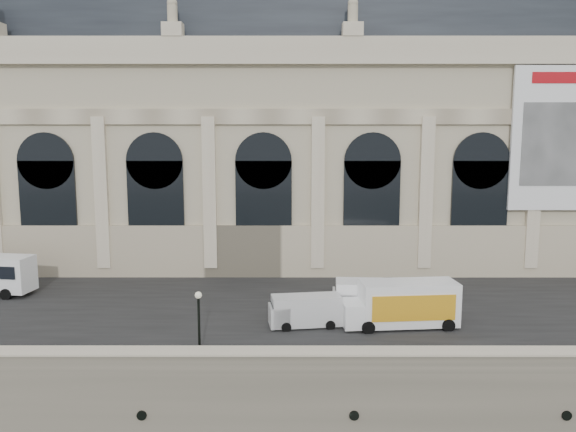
# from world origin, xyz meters

# --- Properties ---
(quay) EXTENTS (160.00, 70.00, 6.00)m
(quay) POSITION_xyz_m (0.00, 35.00, 3.00)
(quay) COLOR gray
(quay) RESTS_ON ground
(street) EXTENTS (160.00, 24.00, 0.06)m
(street) POSITION_xyz_m (0.00, 14.00, 6.03)
(street) COLOR #2D2D2D
(street) RESTS_ON quay
(parapet) EXTENTS (160.00, 1.40, 1.21)m
(parapet) POSITION_xyz_m (0.00, 0.60, 6.62)
(parapet) COLOR gray
(parapet) RESTS_ON quay
(museum) EXTENTS (69.00, 18.70, 29.10)m
(museum) POSITION_xyz_m (-5.98, 30.86, 19.72)
(museum) COLOR tan
(museum) RESTS_ON quay
(van_b) EXTENTS (6.25, 2.86, 2.72)m
(van_b) POSITION_xyz_m (4.35, 10.15, 7.39)
(van_b) COLOR white
(van_b) RESTS_ON quay
(van_c) EXTENTS (5.18, 2.58, 2.21)m
(van_c) POSITION_xyz_m (-0.77, 8.00, 7.13)
(van_c) COLOR silver
(van_c) RESTS_ON quay
(box_truck) EXTENTS (8.18, 3.43, 3.22)m
(box_truck) POSITION_xyz_m (6.20, 8.02, 7.62)
(box_truck) COLOR white
(box_truck) RESTS_ON quay
(lamp_right) EXTENTS (0.42, 0.42, 4.09)m
(lamp_right) POSITION_xyz_m (-7.06, 2.45, 8.04)
(lamp_right) COLOR black
(lamp_right) RESTS_ON quay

